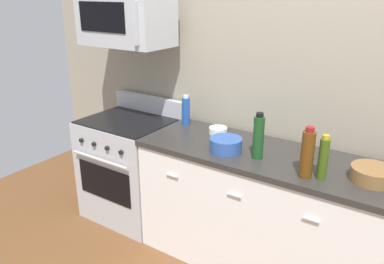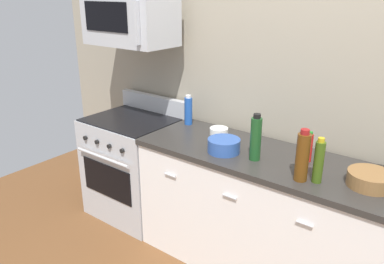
{
  "view_description": "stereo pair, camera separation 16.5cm",
  "coord_description": "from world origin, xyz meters",
  "px_view_note": "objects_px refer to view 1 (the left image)",
  "views": [
    {
      "loc": [
        0.76,
        -2.31,
        1.99
      ],
      "look_at": [
        -0.77,
        -0.05,
        0.97
      ],
      "focal_mm": 36.22,
      "sensor_mm": 36.0,
      "label": 1
    },
    {
      "loc": [
        0.89,
        -2.22,
        1.99
      ],
      "look_at": [
        -0.77,
        -0.05,
        0.97
      ],
      "focal_mm": 36.22,
      "sensor_mm": 36.0,
      "label": 2
    }
  ],
  "objects_px": {
    "range_oven": "(131,167)",
    "bottle_hot_sauce_red": "(310,145)",
    "bottle_wine_amber": "(307,154)",
    "bottle_soda_blue": "(186,111)",
    "bowl_blue_mixing": "(226,144)",
    "microwave": "(126,20)",
    "bottle_olive_oil": "(323,158)",
    "bowl_wooden_salad": "(373,174)",
    "bottle_wine_green": "(258,137)",
    "bowl_white_ceramic": "(218,130)"
  },
  "relations": [
    {
      "from": "range_oven",
      "to": "bottle_wine_green",
      "type": "xyz_separation_m",
      "value": [
        1.27,
        -0.1,
        0.6
      ]
    },
    {
      "from": "bottle_olive_oil",
      "to": "bottle_hot_sauce_red",
      "type": "bearing_deg",
      "value": 121.66
    },
    {
      "from": "bottle_wine_green",
      "to": "bowl_wooden_salad",
      "type": "xyz_separation_m",
      "value": [
        0.71,
        0.08,
        -0.1
      ]
    },
    {
      "from": "bottle_wine_amber",
      "to": "bowl_blue_mixing",
      "type": "bearing_deg",
      "value": 172.55
    },
    {
      "from": "bottle_soda_blue",
      "to": "bottle_hot_sauce_red",
      "type": "bearing_deg",
      "value": -5.62
    },
    {
      "from": "range_oven",
      "to": "bottle_olive_oil",
      "type": "height_order",
      "value": "bottle_olive_oil"
    },
    {
      "from": "bottle_hot_sauce_red",
      "to": "bottle_olive_oil",
      "type": "xyz_separation_m",
      "value": [
        0.15,
        -0.25,
        0.03
      ]
    },
    {
      "from": "bottle_wine_amber",
      "to": "bottle_soda_blue",
      "type": "relative_size",
      "value": 1.28
    },
    {
      "from": "bowl_blue_mixing",
      "to": "bottle_olive_oil",
      "type": "bearing_deg",
      "value": -3.5
    },
    {
      "from": "bottle_wine_amber",
      "to": "bottle_soda_blue",
      "type": "xyz_separation_m",
      "value": [
        -1.15,
        0.39,
        -0.03
      ]
    },
    {
      "from": "bottle_olive_oil",
      "to": "bowl_wooden_salad",
      "type": "bearing_deg",
      "value": 27.33
    },
    {
      "from": "bowl_wooden_salad",
      "to": "bottle_olive_oil",
      "type": "bearing_deg",
      "value": -152.67
    },
    {
      "from": "bowl_white_ceramic",
      "to": "bottle_wine_green",
      "type": "bearing_deg",
      "value": -28.91
    },
    {
      "from": "bottle_wine_green",
      "to": "bowl_wooden_salad",
      "type": "height_order",
      "value": "bottle_wine_green"
    },
    {
      "from": "bottle_wine_amber",
      "to": "bowl_white_ceramic",
      "type": "xyz_separation_m",
      "value": [
        -0.81,
        0.35,
        -0.12
      ]
    },
    {
      "from": "bottle_wine_green",
      "to": "bottle_olive_oil",
      "type": "height_order",
      "value": "bottle_wine_green"
    },
    {
      "from": "bowl_blue_mixing",
      "to": "microwave",
      "type": "bearing_deg",
      "value": 170.93
    },
    {
      "from": "bowl_blue_mixing",
      "to": "bottle_hot_sauce_red",
      "type": "bearing_deg",
      "value": 21.57
    },
    {
      "from": "range_oven",
      "to": "bottle_hot_sauce_red",
      "type": "distance_m",
      "value": 1.65
    },
    {
      "from": "range_oven",
      "to": "bowl_blue_mixing",
      "type": "height_order",
      "value": "range_oven"
    },
    {
      "from": "microwave",
      "to": "bottle_olive_oil",
      "type": "bearing_deg",
      "value": -6.88
    },
    {
      "from": "bottle_olive_oil",
      "to": "bowl_white_ceramic",
      "type": "bearing_deg",
      "value": 160.94
    },
    {
      "from": "microwave",
      "to": "bottle_soda_blue",
      "type": "distance_m",
      "value": 0.87
    },
    {
      "from": "bowl_white_ceramic",
      "to": "microwave",
      "type": "bearing_deg",
      "value": -172.8
    },
    {
      "from": "bottle_hot_sauce_red",
      "to": "bottle_wine_green",
      "type": "relative_size",
      "value": 0.65
    },
    {
      "from": "bottle_hot_sauce_red",
      "to": "bottle_olive_oil",
      "type": "height_order",
      "value": "bottle_olive_oil"
    },
    {
      "from": "bottle_wine_green",
      "to": "bottle_olive_oil",
      "type": "relative_size",
      "value": 1.15
    },
    {
      "from": "bowl_blue_mixing",
      "to": "bowl_white_ceramic",
      "type": "bearing_deg",
      "value": 129.38
    },
    {
      "from": "microwave",
      "to": "bottle_wine_amber",
      "type": "bearing_deg",
      "value": -8.48
    },
    {
      "from": "bowl_wooden_salad",
      "to": "microwave",
      "type": "bearing_deg",
      "value": 177.93
    },
    {
      "from": "range_oven",
      "to": "bottle_wine_green",
      "type": "relative_size",
      "value": 3.38
    },
    {
      "from": "bottle_olive_oil",
      "to": "bottle_wine_green",
      "type": "bearing_deg",
      "value": 172.31
    },
    {
      "from": "bottle_hot_sauce_red",
      "to": "bottle_wine_amber",
      "type": "relative_size",
      "value": 0.64
    },
    {
      "from": "bottle_hot_sauce_red",
      "to": "bottle_wine_green",
      "type": "distance_m",
      "value": 0.35
    },
    {
      "from": "bottle_olive_oil",
      "to": "range_oven",
      "type": "bearing_deg",
      "value": 174.6
    },
    {
      "from": "range_oven",
      "to": "bottle_wine_green",
      "type": "height_order",
      "value": "bottle_wine_green"
    },
    {
      "from": "bottle_hot_sauce_red",
      "to": "bottle_soda_blue",
      "type": "bearing_deg",
      "value": 174.38
    },
    {
      "from": "bowl_white_ceramic",
      "to": "bottle_olive_oil",
      "type": "bearing_deg",
      "value": -19.06
    },
    {
      "from": "bottle_soda_blue",
      "to": "bowl_blue_mixing",
      "type": "bearing_deg",
      "value": -29.35
    },
    {
      "from": "bowl_blue_mixing",
      "to": "bottle_wine_green",
      "type": "bearing_deg",
      "value": 4.61
    },
    {
      "from": "bottle_wine_green",
      "to": "bowl_blue_mixing",
      "type": "distance_m",
      "value": 0.25
    },
    {
      "from": "bottle_olive_oil",
      "to": "bowl_blue_mixing",
      "type": "relative_size",
      "value": 1.22
    },
    {
      "from": "microwave",
      "to": "bowl_wooden_salad",
      "type": "xyz_separation_m",
      "value": [
        1.97,
        -0.07,
        -0.78
      ]
    },
    {
      "from": "microwave",
      "to": "bowl_wooden_salad",
      "type": "bearing_deg",
      "value": -2.07
    },
    {
      "from": "bottle_wine_green",
      "to": "bottle_wine_amber",
      "type": "height_order",
      "value": "bottle_wine_amber"
    },
    {
      "from": "bottle_wine_green",
      "to": "bottle_olive_oil",
      "type": "xyz_separation_m",
      "value": [
        0.44,
        -0.06,
        -0.02
      ]
    },
    {
      "from": "bottle_wine_amber",
      "to": "bottle_hot_sauce_red",
      "type": "bearing_deg",
      "value": 103.34
    },
    {
      "from": "bottle_hot_sauce_red",
      "to": "bowl_wooden_salad",
      "type": "height_order",
      "value": "bottle_hot_sauce_red"
    },
    {
      "from": "bowl_white_ceramic",
      "to": "bowl_blue_mixing",
      "type": "relative_size",
      "value": 0.63
    },
    {
      "from": "bottle_olive_oil",
      "to": "bowl_blue_mixing",
      "type": "height_order",
      "value": "bottle_olive_oil"
    }
  ]
}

